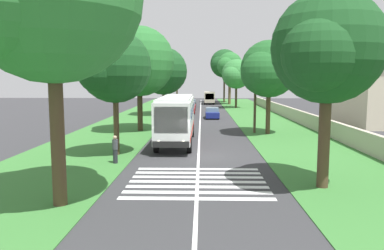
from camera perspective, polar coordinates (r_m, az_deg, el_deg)
ground at (r=25.14m, az=0.99°, el=-4.76°), size 160.00×160.00×0.00m
grass_verge_left at (r=40.82m, az=-10.41°, el=-0.36°), size 120.00×8.00×0.04m
grass_verge_right at (r=40.74m, az=12.79°, el=-0.43°), size 120.00×8.00×0.04m
centre_line at (r=39.95m, az=1.18°, el=-0.42°), size 110.00×0.16×0.01m
coach_bus at (r=30.03m, az=-2.35°, el=1.27°), size 11.16×2.62×3.73m
zebra_crossing at (r=19.05m, az=0.82°, el=-8.54°), size 5.85×6.80×0.01m
trailing_car_0 at (r=49.92m, az=3.07°, el=1.79°), size 4.30×1.78×1.43m
trailing_car_1 at (r=57.25m, az=-0.42°, el=2.44°), size 4.30×1.78×1.43m
trailing_car_2 at (r=63.62m, az=-0.25°, el=2.88°), size 4.30×1.78×1.43m
trailing_car_3 at (r=70.23m, az=-0.12°, el=3.26°), size 4.30×1.78×1.43m
trailing_minibus_0 at (r=79.25m, az=2.63°, el=4.30°), size 6.00×2.14×2.53m
roadside_tree_left_0 at (r=37.80m, az=-8.14°, el=9.16°), size 8.26×6.81×10.20m
roadside_tree_left_1 at (r=87.08m, az=-2.35°, el=7.45°), size 5.46×4.46×8.32m
roadside_tree_left_2 at (r=25.70m, az=-11.71°, el=8.35°), size 5.50×4.80×8.28m
roadside_tree_left_3 at (r=54.92m, az=-4.62°, el=7.90°), size 8.44×7.00×9.67m
roadside_tree_right_0 at (r=84.89m, az=4.78°, el=9.10°), size 7.66×6.26×11.71m
roadside_tree_right_1 at (r=68.26m, az=6.57°, el=7.51°), size 6.46×5.25×8.66m
roadside_tree_right_2 at (r=77.96m, az=5.59°, el=8.91°), size 6.25×5.17×10.58m
roadside_tree_right_3 at (r=18.49m, az=19.31°, el=10.45°), size 6.16×5.11×9.02m
roadside_tree_right_4 at (r=35.56m, az=11.26°, el=8.04°), size 6.39×5.35×8.63m
utility_pole at (r=36.18m, az=9.50°, el=5.00°), size 0.24×1.40×7.54m
roadside_wall at (r=46.26m, az=15.74°, el=1.27°), size 70.00×0.40×1.47m
roadside_building at (r=46.96m, az=25.93°, el=4.26°), size 11.21×6.88×6.93m
pedestrian at (r=23.27m, az=-11.51°, el=-3.57°), size 0.34×0.34×1.69m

